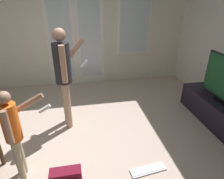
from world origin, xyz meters
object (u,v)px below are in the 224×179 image
(person_child, at_px, (13,129))
(loose_keyboard, at_px, (148,170))
(tv_stand, at_px, (220,115))
(person_adult, at_px, (64,71))
(backpack, at_px, (66,178))

(person_child, xyz_separation_m, loose_keyboard, (1.45, -0.21, -0.66))
(tv_stand, bearing_deg, person_adult, 168.30)
(backpack, bearing_deg, tv_stand, 15.81)
(backpack, bearing_deg, person_child, 155.84)
(person_adult, height_order, backpack, person_adult)
(person_adult, distance_m, loose_keyboard, 1.76)
(tv_stand, height_order, person_child, person_child)
(tv_stand, relative_size, loose_keyboard, 3.64)
(tv_stand, distance_m, loose_keyboard, 1.61)
(person_adult, xyz_separation_m, backpack, (-0.03, -1.18, -0.82))
(person_adult, relative_size, backpack, 4.44)
(tv_stand, xyz_separation_m, backpack, (-2.42, -0.68, -0.10))
(person_child, bearing_deg, loose_keyboard, -8.09)
(tv_stand, distance_m, backpack, 2.52)
(tv_stand, height_order, loose_keyboard, tv_stand)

